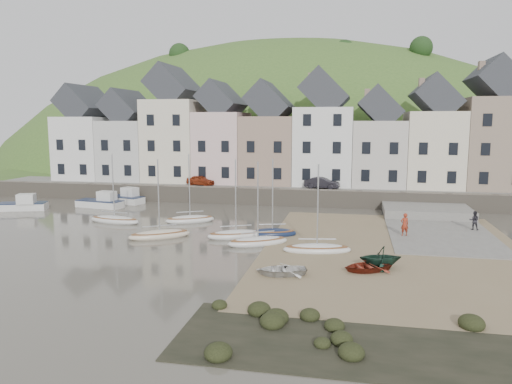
% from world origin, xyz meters
% --- Properties ---
extents(ground, '(160.00, 160.00, 0.00)m').
position_xyz_m(ground, '(0.00, 0.00, 0.00)').
color(ground, '#474238').
rests_on(ground, ground).
extents(quay_land, '(90.00, 30.00, 1.50)m').
position_xyz_m(quay_land, '(0.00, 32.00, 0.75)').
color(quay_land, '#3D5F26').
rests_on(quay_land, ground).
extents(quay_street, '(70.00, 7.00, 0.10)m').
position_xyz_m(quay_street, '(0.00, 20.50, 1.55)').
color(quay_street, slate).
rests_on(quay_street, quay_land).
extents(seawall, '(70.00, 1.20, 1.80)m').
position_xyz_m(seawall, '(0.00, 17.00, 0.90)').
color(seawall, slate).
rests_on(seawall, ground).
extents(beach, '(18.00, 26.00, 0.06)m').
position_xyz_m(beach, '(11.00, 0.00, 0.03)').
color(beach, '#7C6A4B').
rests_on(beach, ground).
extents(slipway, '(8.00, 18.00, 0.12)m').
position_xyz_m(slipway, '(15.00, 8.00, 0.06)').
color(slipway, slate).
rests_on(slipway, ground).
extents(hillside, '(134.40, 84.00, 84.00)m').
position_xyz_m(hillside, '(-5.00, 60.00, -17.99)').
color(hillside, '#3D5F26').
rests_on(hillside, ground).
extents(townhouse_terrace, '(61.05, 8.00, 13.93)m').
position_xyz_m(townhouse_terrace, '(1.76, 24.00, 7.32)').
color(townhouse_terrace, silver).
rests_on(townhouse_terrace, quay_land).
extents(sailboat_0, '(5.15, 2.24, 6.32)m').
position_xyz_m(sailboat_0, '(-12.70, 5.11, 0.26)').
color(sailboat_0, silver).
rests_on(sailboat_0, ground).
extents(sailboat_1, '(4.58, 3.44, 6.32)m').
position_xyz_m(sailboat_1, '(-6.16, 6.63, 0.26)').
color(sailboat_1, silver).
rests_on(sailboat_1, ground).
extents(sailboat_2, '(4.84, 3.90, 6.32)m').
position_xyz_m(sailboat_2, '(-6.52, 0.52, 0.26)').
color(sailboat_2, beige).
rests_on(sailboat_2, ground).
extents(sailboat_3, '(4.69, 3.25, 6.32)m').
position_xyz_m(sailboat_3, '(-0.72, 1.70, 0.26)').
color(sailboat_3, silver).
rests_on(sailboat_3, ground).
extents(sailboat_4, '(4.72, 3.54, 6.32)m').
position_xyz_m(sailboat_4, '(1.38, -0.10, 0.26)').
color(sailboat_4, silver).
rests_on(sailboat_4, ground).
extents(sailboat_5, '(4.10, 2.54, 6.32)m').
position_xyz_m(sailboat_5, '(1.96, 2.82, 0.27)').
color(sailboat_5, '#131F3D').
rests_on(sailboat_5, ground).
extents(sailboat_6, '(4.90, 2.32, 6.32)m').
position_xyz_m(sailboat_6, '(5.78, -1.34, 0.26)').
color(sailboat_6, silver).
rests_on(sailboat_6, ground).
extents(motorboat_0, '(5.26, 2.51, 1.70)m').
position_xyz_m(motorboat_0, '(-17.78, 12.05, 0.58)').
color(motorboat_0, silver).
rests_on(motorboat_0, ground).
extents(motorboat_1, '(4.98, 3.13, 1.70)m').
position_xyz_m(motorboat_1, '(-24.77, 8.98, 0.58)').
color(motorboat_1, silver).
rests_on(motorboat_1, ground).
extents(motorboat_2, '(5.15, 3.11, 1.70)m').
position_xyz_m(motorboat_2, '(-16.71, 15.22, 0.58)').
color(motorboat_2, silver).
rests_on(motorboat_2, ground).
extents(rowboat_white, '(3.43, 2.87, 0.61)m').
position_xyz_m(rowboat_white, '(4.11, -6.90, 0.36)').
color(rowboat_white, silver).
rests_on(rowboat_white, beach).
extents(rowboat_green, '(3.01, 2.75, 1.34)m').
position_xyz_m(rowboat_green, '(9.86, -4.26, 0.73)').
color(rowboat_green, '#163325').
rests_on(rowboat_green, beach).
extents(rowboat_red, '(3.52, 3.15, 0.60)m').
position_xyz_m(rowboat_red, '(9.02, -5.19, 0.36)').
color(rowboat_red, maroon).
rests_on(rowboat_red, beach).
extents(person_red, '(0.75, 0.62, 1.78)m').
position_xyz_m(person_red, '(12.10, 4.56, 1.01)').
color(person_red, maroon).
rests_on(person_red, slipway).
extents(person_dark, '(0.84, 0.70, 1.55)m').
position_xyz_m(person_dark, '(17.91, 7.83, 0.90)').
color(person_dark, '#232127').
rests_on(person_dark, slipway).
extents(car_left, '(3.64, 2.31, 1.15)m').
position_xyz_m(car_left, '(-9.32, 19.50, 2.18)').
color(car_left, maroon).
rests_on(car_left, quay_street).
extents(car_right, '(3.98, 1.92, 1.26)m').
position_xyz_m(car_right, '(4.70, 19.50, 2.23)').
color(car_right, black).
rests_on(car_right, quay_street).
extents(shore_rocks, '(14.00, 6.17, 0.75)m').
position_xyz_m(shore_rocks, '(6.83, -14.42, 0.15)').
color(shore_rocks, black).
rests_on(shore_rocks, ground).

